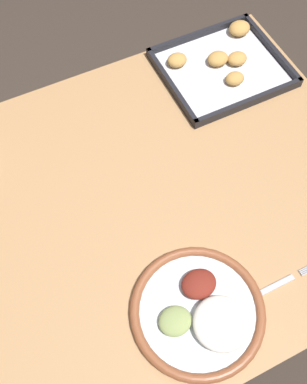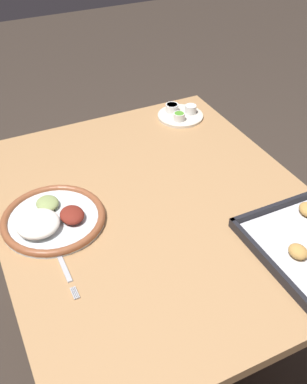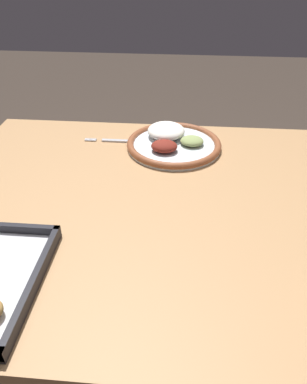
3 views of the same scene
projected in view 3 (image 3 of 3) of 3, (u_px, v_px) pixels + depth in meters
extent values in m
plane|color=#382D26|center=(149.00, 368.00, 1.28)|extent=(8.00, 8.00, 0.00)
cube|color=#AD7F51|center=(147.00, 207.00, 0.88)|extent=(1.04, 0.87, 0.03)
cylinder|color=#AD7F51|center=(287.00, 228.00, 1.36)|extent=(0.06, 0.06, 0.67)
cylinder|color=#AD7F51|center=(36.00, 214.00, 1.43)|extent=(0.06, 0.06, 0.67)
cylinder|color=silver|center=(174.00, 146.00, 1.09)|extent=(0.27, 0.27, 0.01)
torus|color=brown|center=(174.00, 144.00, 1.09)|extent=(0.28, 0.28, 0.02)
ellipsoid|color=white|center=(166.00, 131.00, 1.12)|extent=(0.11, 0.11, 0.04)
ellipsoid|color=maroon|center=(164.00, 146.00, 1.05)|extent=(0.07, 0.06, 0.03)
ellipsoid|color=#8C9E5B|center=(192.00, 141.00, 1.08)|extent=(0.07, 0.06, 0.02)
cube|color=#B2B2B7|center=(125.00, 141.00, 1.13)|extent=(0.14, 0.01, 0.00)
cylinder|color=#B2B2B7|center=(91.00, 139.00, 1.14)|extent=(0.04, 0.00, 0.00)
cylinder|color=#B2B2B7|center=(91.00, 139.00, 1.13)|extent=(0.04, 0.00, 0.00)
cylinder|color=#B2B2B7|center=(91.00, 140.00, 1.13)|extent=(0.04, 0.00, 0.00)
cylinder|color=#B2B2B7|center=(90.00, 140.00, 1.13)|extent=(0.04, 0.00, 0.00)
cube|color=black|center=(34.00, 282.00, 0.65)|extent=(0.01, 0.28, 0.02)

